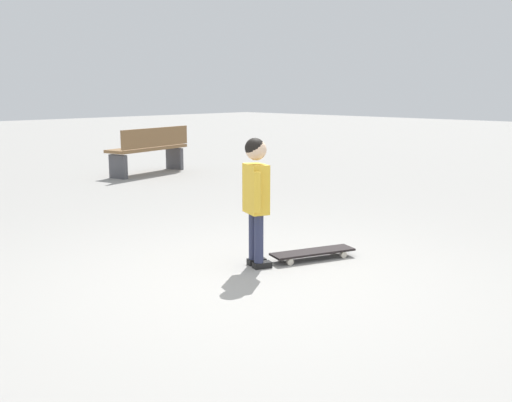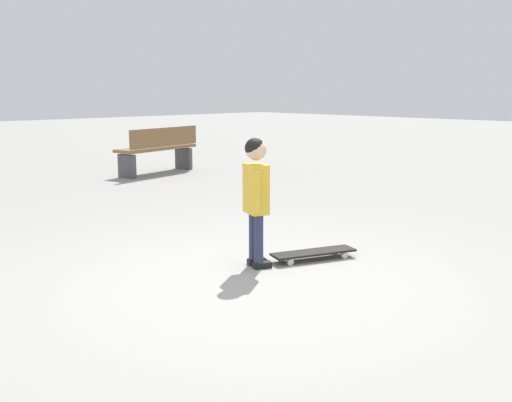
# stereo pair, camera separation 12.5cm
# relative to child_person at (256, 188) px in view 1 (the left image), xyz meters

# --- Properties ---
(ground_plane) EXTENTS (50.00, 50.00, 0.00)m
(ground_plane) POSITION_rel_child_person_xyz_m (-0.41, -0.29, -0.66)
(ground_plane) COLOR gray
(child_person) EXTENTS (0.32, 0.29, 1.06)m
(child_person) POSITION_rel_child_person_xyz_m (0.00, 0.00, 0.00)
(child_person) COLOR #2D3351
(child_person) RESTS_ON ground
(skateboard) EXTENTS (0.77, 0.45, 0.07)m
(skateboard) POSITION_rel_child_person_xyz_m (0.50, -0.20, -0.60)
(skateboard) COLOR black
(skateboard) RESTS_ON ground
(street_bench) EXTENTS (1.65, 0.73, 0.80)m
(street_bench) POSITION_rel_child_person_xyz_m (2.71, 5.18, -0.23)
(street_bench) COLOR brown
(street_bench) RESTS_ON ground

